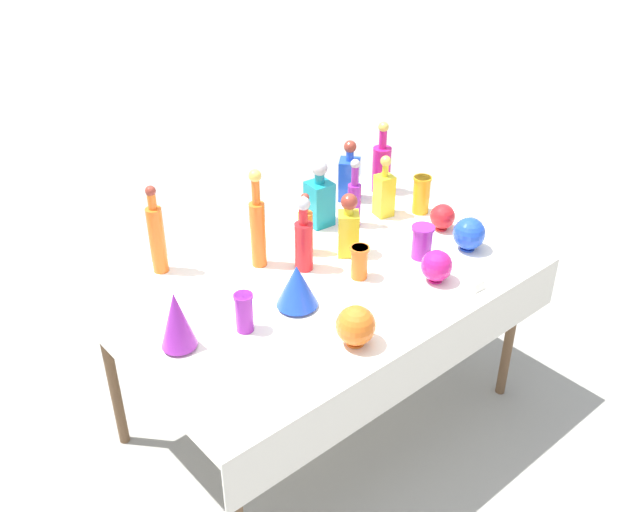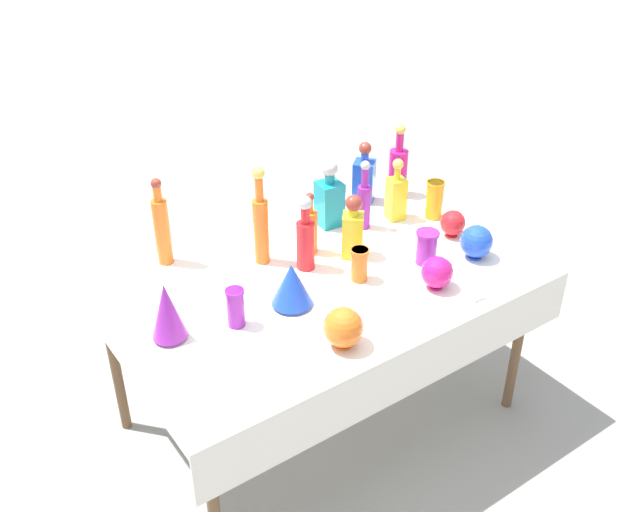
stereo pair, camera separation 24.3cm
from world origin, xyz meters
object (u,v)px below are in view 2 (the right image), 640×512
slender_vase_1 (359,263)px  round_bowl_3 (343,327)px  round_bowl_2 (453,223)px  slender_vase_3 (236,306)px  tall_bottle_0 (162,227)px  tall_bottle_5 (398,169)px  fluted_vase_1 (167,311)px  slender_vase_2 (434,199)px  slender_vase_0 (427,246)px  round_bowl_1 (437,272)px  round_bowl_0 (476,241)px  tall_bottle_3 (364,201)px  tall_bottle_2 (261,223)px  square_decanter_3 (396,195)px  tall_bottle_1 (310,229)px  tall_bottle_4 (305,239)px  fluted_vase_0 (292,284)px  square_decanter_0 (364,178)px  square_decanter_1 (330,198)px  square_decanter_2 (353,229)px

slender_vase_1 → round_bowl_3: 0.42m
round_bowl_2 → slender_vase_3: bearing=-178.9°
slender_vase_3 → tall_bottle_0: bearing=93.0°
tall_bottle_5 → slender_vase_3: 1.26m
tall_bottle_0 → fluted_vase_1: size_ratio=1.67×
slender_vase_1 → slender_vase_2: bearing=19.8°
tall_bottle_5 → slender_vase_0: 0.63m
round_bowl_1 → round_bowl_0: bearing=14.1°
slender_vase_3 → tall_bottle_3: bearing=20.4°
tall_bottle_0 → round_bowl_1: bearing=-44.8°
tall_bottle_2 → square_decanter_3: (0.69, -0.03, -0.06)m
slender_vase_0 → tall_bottle_2: bearing=144.0°
tall_bottle_1 → tall_bottle_4: (-0.08, -0.09, 0.03)m
tall_bottle_4 → square_decanter_3: size_ratio=1.11×
square_decanter_3 → fluted_vase_0: 0.82m
square_decanter_3 → slender_vase_3: 1.04m
square_decanter_0 → fluted_vase_0: (-0.75, -0.52, -0.03)m
square_decanter_0 → tall_bottle_4: bearing=-149.2°
round_bowl_0 → round_bowl_1: round_bowl_0 is taller
square_decanter_0 → slender_vase_1: (-0.44, -0.53, -0.04)m
tall_bottle_2 → square_decanter_1: size_ratio=1.38×
tall_bottle_1 → slender_vase_1: (0.04, -0.29, -0.03)m
tall_bottle_1 → square_decanter_1: square_decanter_1 is taller
tall_bottle_1 → slender_vase_0: size_ratio=1.92×
tall_bottle_4 → round_bowl_2: (0.67, -0.15, -0.07)m
tall_bottle_2 → tall_bottle_3: size_ratio=1.33×
round_bowl_3 → round_bowl_0: bearing=10.7°
square_decanter_2 → slender_vase_0: square_decanter_2 is taller
slender_vase_3 → fluted_vase_0: size_ratio=0.85×
tall_bottle_1 → tall_bottle_2: size_ratio=0.65×
tall_bottle_5 → round_bowl_1: size_ratio=2.68×
tall_bottle_1 → round_bowl_2: (0.59, -0.25, -0.05)m
slender_vase_3 → round_bowl_3: size_ratio=1.02×
square_decanter_1 → round_bowl_0: square_decanter_1 is taller
slender_vase_3 → fluted_vase_0: bearing=-3.0°
square_decanter_0 → square_decanter_2: (-0.35, -0.37, 0.01)m
tall_bottle_1 → slender_vase_1: bearing=-82.1°
tall_bottle_0 → square_decanter_3: (1.03, -0.26, -0.05)m
round_bowl_0 → slender_vase_2: bearing=75.0°
tall_bottle_3 → tall_bottle_5: size_ratio=0.90×
tall_bottle_4 → slender_vase_0: (0.43, -0.26, -0.06)m
square_decanter_0 → round_bowl_1: 0.79m
tall_bottle_0 → round_bowl_2: tall_bottle_0 is taller
square_decanter_2 → round_bowl_2: bearing=-14.8°
tall_bottle_5 → slender_vase_2: (-0.01, -0.28, -0.04)m
slender_vase_1 → round_bowl_0: 0.52m
square_decanter_3 → slender_vase_3: bearing=-163.8°
slender_vase_3 → round_bowl_3: bearing=-52.2°
square_decanter_3 → slender_vase_2: square_decanter_3 is taller
fluted_vase_0 → fluted_vase_1: (-0.46, 0.08, 0.02)m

